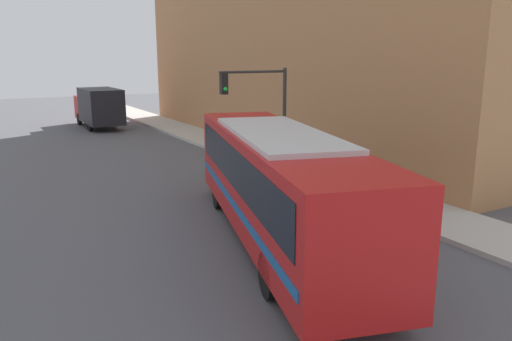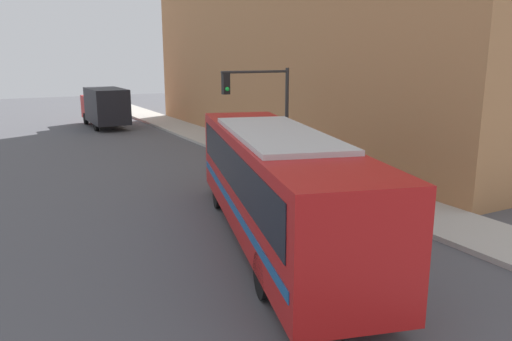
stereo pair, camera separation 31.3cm
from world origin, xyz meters
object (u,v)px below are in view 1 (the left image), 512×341
at_px(traffic_light_pole, 261,101).
at_px(city_bus, 278,179).
at_px(fire_hydrant, 383,196).
at_px(delivery_truck, 99,106).

bearing_deg(traffic_light_pole, city_bus, -116.88).
xyz_separation_m(fire_hydrant, traffic_light_pole, (-1.06, 6.55, 2.81)).
bearing_deg(delivery_truck, city_bus, -91.94).
distance_m(city_bus, delivery_truck, 26.47).
xyz_separation_m(city_bus, delivery_truck, (0.89, 26.46, -0.29)).
distance_m(city_bus, fire_hydrant, 5.00).
distance_m(fire_hydrant, traffic_light_pole, 7.21).
relative_size(delivery_truck, traffic_light_pole, 1.48).
relative_size(fire_hydrant, traffic_light_pole, 0.16).
bearing_deg(city_bus, traffic_light_pole, 79.01).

